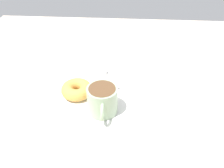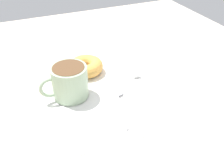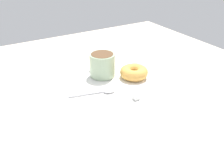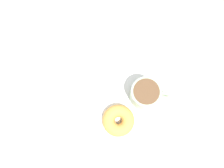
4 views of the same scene
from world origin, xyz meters
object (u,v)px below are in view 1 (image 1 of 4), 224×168
at_px(donut, 77,89).
at_px(spoon, 124,87).
at_px(coffee_cup, 104,100).
at_px(sugar_cube, 104,71).

bearing_deg(donut, spoon, 104.88).
distance_m(coffee_cup, spoon, 0.13).
relative_size(spoon, sugar_cube, 8.11).
bearing_deg(spoon, donut, -75.12).
bearing_deg(coffee_cup, sugar_cube, -174.72).
xyz_separation_m(coffee_cup, donut, (-0.07, -0.09, -0.02)).
bearing_deg(spoon, sugar_cube, -137.62).
distance_m(donut, spoon, 0.16).
height_order(donut, sugar_cube, donut).
xyz_separation_m(spoon, sugar_cube, (-0.08, -0.07, 0.01)).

